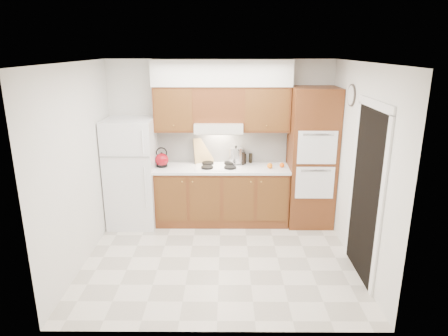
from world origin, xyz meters
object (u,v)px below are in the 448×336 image
oven_cabinet (312,158)px  kettle (162,160)px  fridge (132,173)px  stock_pot (236,155)px

oven_cabinet → kettle: oven_cabinet is taller
fridge → kettle: 0.52m
oven_cabinet → fridge: bearing=-179.3°
fridge → kettle: size_ratio=8.08×
oven_cabinet → stock_pot: (-1.19, 0.18, -0.01)m
fridge → kettle: (0.48, 0.06, 0.20)m
stock_pot → fridge: bearing=-172.4°
kettle → stock_pot: 1.19m
oven_cabinet → stock_pot: 1.21m
oven_cabinet → kettle: size_ratio=10.33×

